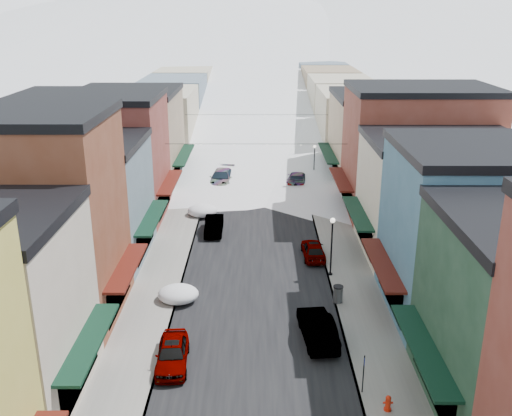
{
  "coord_description": "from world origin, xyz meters",
  "views": [
    {
      "loc": [
        0.15,
        -10.16,
        17.61
      ],
      "look_at": [
        0.0,
        32.69,
        2.65
      ],
      "focal_mm": 40.0,
      "sensor_mm": 36.0,
      "label": 1
    }
  ],
  "objects_px": {
    "fire_hydrant": "(388,404)",
    "car_green_sedan": "(317,327)",
    "car_silver_sedan": "(172,353)",
    "car_dark_hatch": "(214,225)",
    "streetlamp_near": "(332,239)",
    "trash_can": "(338,294)"
  },
  "relations": [
    {
      "from": "fire_hydrant",
      "to": "car_green_sedan",
      "type": "bearing_deg",
      "value": 113.1
    },
    {
      "from": "car_silver_sedan",
      "to": "fire_hydrant",
      "type": "xyz_separation_m",
      "value": [
        10.44,
        -3.73,
        -0.18
      ]
    },
    {
      "from": "car_dark_hatch",
      "to": "car_green_sedan",
      "type": "height_order",
      "value": "car_green_sedan"
    },
    {
      "from": "car_green_sedan",
      "to": "streetlamp_near",
      "type": "distance_m",
      "value": 8.47
    },
    {
      "from": "car_silver_sedan",
      "to": "trash_can",
      "type": "distance_m",
      "value": 11.55
    },
    {
      "from": "fire_hydrant",
      "to": "trash_can",
      "type": "distance_m",
      "value": 10.35
    },
    {
      "from": "car_dark_hatch",
      "to": "fire_hydrant",
      "type": "relative_size",
      "value": 5.22
    },
    {
      "from": "car_green_sedan",
      "to": "trash_can",
      "type": "bearing_deg",
      "value": -118.65
    },
    {
      "from": "car_dark_hatch",
      "to": "car_green_sedan",
      "type": "xyz_separation_m",
      "value": [
        7.0,
        -16.23,
        0.09
      ]
    },
    {
      "from": "car_silver_sedan",
      "to": "car_green_sedan",
      "type": "relative_size",
      "value": 0.87
    },
    {
      "from": "trash_can",
      "to": "car_dark_hatch",
      "type": "bearing_deg",
      "value": 125.69
    },
    {
      "from": "car_silver_sedan",
      "to": "car_green_sedan",
      "type": "bearing_deg",
      "value": 14.0
    },
    {
      "from": "car_silver_sedan",
      "to": "trash_can",
      "type": "bearing_deg",
      "value": 31.2
    },
    {
      "from": "car_dark_hatch",
      "to": "car_silver_sedan",
      "type": "bearing_deg",
      "value": -93.26
    },
    {
      "from": "car_green_sedan",
      "to": "streetlamp_near",
      "type": "height_order",
      "value": "streetlamp_near"
    },
    {
      "from": "car_green_sedan",
      "to": "fire_hydrant",
      "type": "xyz_separation_m",
      "value": [
        2.64,
        -6.19,
        -0.26
      ]
    },
    {
      "from": "car_dark_hatch",
      "to": "streetlamp_near",
      "type": "xyz_separation_m",
      "value": [
        8.7,
        -8.19,
        2.13
      ]
    },
    {
      "from": "car_green_sedan",
      "to": "car_dark_hatch",
      "type": "bearing_deg",
      "value": -72.88
    },
    {
      "from": "car_silver_sedan",
      "to": "car_green_sedan",
      "type": "xyz_separation_m",
      "value": [
        7.8,
        2.46,
        0.07
      ]
    },
    {
      "from": "car_green_sedan",
      "to": "fire_hydrant",
      "type": "distance_m",
      "value": 6.73
    },
    {
      "from": "trash_can",
      "to": "streetlamp_near",
      "type": "height_order",
      "value": "streetlamp_near"
    },
    {
      "from": "trash_can",
      "to": "streetlamp_near",
      "type": "bearing_deg",
      "value": 90.0
    }
  ]
}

